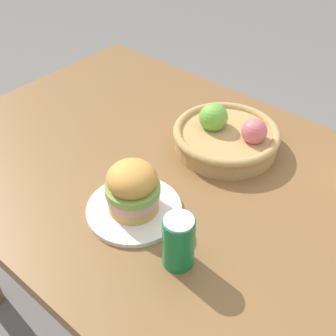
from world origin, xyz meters
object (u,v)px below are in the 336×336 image
object	(u,v)px
sandwich	(133,188)
fruit_basket	(226,136)
plate	(134,209)
soda_can	(178,242)

from	to	relation	value
sandwich	fruit_basket	distance (m)	0.34
sandwich	plate	bearing A→B (deg)	-86.42
plate	fruit_basket	xyz separation A→B (m)	(0.02, 0.34, 0.03)
soda_can	fruit_basket	size ratio (longest dim) A/B	0.43
plate	soda_can	bearing A→B (deg)	-14.62
sandwich	soda_can	bearing A→B (deg)	-14.62
plate	sandwich	distance (m)	0.07
fruit_basket	soda_can	bearing A→B (deg)	-68.70
soda_can	sandwich	bearing A→B (deg)	165.38
sandwich	soda_can	distance (m)	0.18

